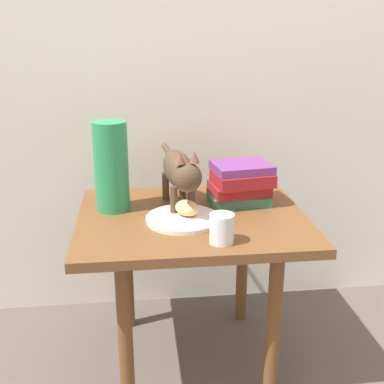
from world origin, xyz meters
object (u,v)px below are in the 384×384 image
object	(u,v)px
bread_roll	(187,208)
green_vase	(111,166)
side_table	(192,238)
book_stack	(240,183)
plate	(183,219)
cat	(180,171)
candle_jar	(222,230)

from	to	relation	value
bread_roll	green_vase	bearing A→B (deg)	152.36
side_table	book_stack	xyz separation A→B (m)	(0.18, 0.10, 0.15)
bread_roll	plate	bearing A→B (deg)	-146.11
cat	green_vase	distance (m)	0.22
plate	bread_roll	bearing A→B (deg)	33.89
cat	side_table	bearing A→B (deg)	-61.07
side_table	bread_roll	world-z (taller)	bread_roll
cat	book_stack	bearing A→B (deg)	9.48
cat	green_vase	world-z (taller)	green_vase
book_stack	candle_jar	bearing A→B (deg)	-110.86
green_vase	side_table	bearing A→B (deg)	-19.27
plate	candle_jar	xyz separation A→B (m)	(0.09, -0.17, 0.03)
plate	candle_jar	bearing A→B (deg)	-61.44
bread_roll	green_vase	distance (m)	0.28
side_table	green_vase	world-z (taller)	green_vase
side_table	cat	size ratio (longest dim) A/B	1.53
cat	plate	bearing A→B (deg)	-90.07
plate	bread_roll	world-z (taller)	bread_roll
book_stack	green_vase	world-z (taller)	green_vase
cat	green_vase	xyz separation A→B (m)	(-0.22, 0.03, 0.02)
book_stack	green_vase	bearing A→B (deg)	-179.03
bread_roll	candle_jar	size ratio (longest dim) A/B	0.94
bread_roll	book_stack	xyz separation A→B (m)	(0.20, 0.13, 0.03)
candle_jar	book_stack	bearing A→B (deg)	69.14
green_vase	bread_roll	bearing A→B (deg)	-27.64
bread_roll	cat	distance (m)	0.13
candle_jar	green_vase	bearing A→B (deg)	135.99
green_vase	book_stack	bearing A→B (deg)	0.97
bread_roll	book_stack	world-z (taller)	book_stack
bread_roll	candle_jar	distance (m)	0.20
candle_jar	side_table	bearing A→B (deg)	105.51
bread_roll	green_vase	world-z (taller)	green_vase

